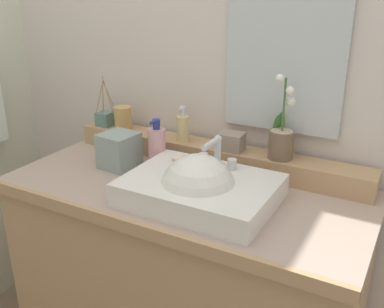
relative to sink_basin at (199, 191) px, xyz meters
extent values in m
cube|color=beige|center=(-0.10, 0.49, 0.42)|extent=(2.95, 0.20, 2.61)
cube|color=tan|center=(-0.10, 0.08, -0.48)|extent=(1.27, 0.57, 0.81)
cube|color=tan|center=(-0.10, 0.08, -0.06)|extent=(1.29, 0.60, 0.04)
cube|color=tan|center=(-0.10, -0.21, -0.06)|extent=(1.29, 0.02, 0.04)
cube|color=tan|center=(-0.10, 0.31, 0.00)|extent=(1.22, 0.12, 0.08)
cube|color=white|center=(0.00, 0.01, 0.00)|extent=(0.48, 0.36, 0.08)
sphere|color=white|center=(0.00, -0.01, 0.00)|extent=(0.25, 0.25, 0.25)
cylinder|color=silver|center=(0.00, 0.14, 0.09)|extent=(0.02, 0.02, 0.10)
cylinder|color=silver|center=(0.00, 0.08, 0.14)|extent=(0.02, 0.11, 0.02)
sphere|color=silver|center=(0.00, 0.14, 0.14)|extent=(0.03, 0.03, 0.03)
cylinder|color=silver|center=(-0.05, 0.14, 0.06)|extent=(0.03, 0.03, 0.04)
cylinder|color=silver|center=(0.06, 0.14, 0.06)|extent=(0.03, 0.03, 0.04)
ellipsoid|color=beige|center=(-0.13, 0.11, 0.05)|extent=(0.07, 0.04, 0.02)
cylinder|color=brown|center=(0.17, 0.30, 0.09)|extent=(0.09, 0.09, 0.10)
cylinder|color=tan|center=(0.17, 0.30, 0.14)|extent=(0.08, 0.08, 0.01)
cylinder|color=#476B38|center=(0.17, 0.30, 0.24)|extent=(0.01, 0.01, 0.19)
ellipsoid|color=#387033|center=(0.14, 0.33, 0.16)|extent=(0.04, 0.04, 0.07)
ellipsoid|color=#387033|center=(0.15, 0.34, 0.16)|extent=(0.04, 0.04, 0.09)
sphere|color=white|center=(0.19, 0.32, 0.25)|extent=(0.03, 0.03, 0.03)
sphere|color=white|center=(0.19, 0.30, 0.29)|extent=(0.03, 0.03, 0.03)
sphere|color=white|center=(0.15, 0.28, 0.33)|extent=(0.03, 0.03, 0.03)
cylinder|color=#D7C285|center=(-0.23, 0.29, 0.09)|extent=(0.05, 0.05, 0.10)
cylinder|color=silver|center=(-0.23, 0.29, 0.15)|extent=(0.02, 0.02, 0.02)
cylinder|color=silver|center=(-0.23, 0.29, 0.17)|extent=(0.02, 0.02, 0.02)
cylinder|color=silver|center=(-0.23, 0.28, 0.18)|extent=(0.01, 0.03, 0.01)
cylinder|color=tan|center=(-0.52, 0.29, 0.09)|extent=(0.07, 0.07, 0.10)
cube|color=slate|center=(-0.63, 0.30, 0.07)|extent=(0.06, 0.06, 0.06)
cylinder|color=#9E7A4C|center=(-0.61, 0.31, 0.18)|extent=(0.05, 0.01, 0.17)
cylinder|color=#9E7A4C|center=(-0.62, 0.33, 0.17)|extent=(0.02, 0.06, 0.15)
cylinder|color=#9E7A4C|center=(-0.64, 0.31, 0.16)|extent=(0.02, 0.01, 0.14)
cylinder|color=#9E7A4C|center=(-0.65, 0.29, 0.16)|extent=(0.04, 0.02, 0.14)
cylinder|color=#9E7A4C|center=(-0.63, 0.29, 0.16)|extent=(0.01, 0.02, 0.15)
cube|color=gray|center=(-0.02, 0.29, 0.07)|extent=(0.10, 0.08, 0.07)
cylinder|color=#D29A9F|center=(-0.27, 0.17, 0.04)|extent=(0.07, 0.07, 0.16)
cylinder|color=navy|center=(-0.27, 0.17, 0.13)|extent=(0.03, 0.03, 0.02)
cylinder|color=navy|center=(-0.27, 0.17, 0.15)|extent=(0.03, 0.03, 0.02)
cylinder|color=navy|center=(-0.27, 0.15, 0.15)|extent=(0.01, 0.04, 0.01)
cube|color=#879B95|center=(-0.41, 0.11, 0.03)|extent=(0.14, 0.14, 0.14)
cube|color=silver|center=(0.14, 0.38, 0.44)|extent=(0.43, 0.02, 0.63)
camera|label=1|loc=(0.61, -1.15, 0.64)|focal=41.57mm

